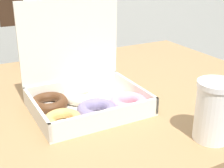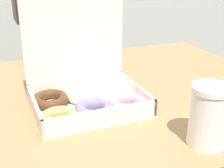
% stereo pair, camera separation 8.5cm
% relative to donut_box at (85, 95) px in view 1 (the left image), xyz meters
% --- Properties ---
extents(donut_box, '(0.32, 0.26, 0.29)m').
position_rel_donut_box_xyz_m(donut_box, '(0.00, 0.00, 0.00)').
color(donut_box, white).
rests_on(donut_box, table).
extents(coffee_cup, '(0.09, 0.09, 0.14)m').
position_rel_donut_box_xyz_m(coffee_cup, '(0.20, -0.28, 0.03)').
color(coffee_cup, white).
rests_on(coffee_cup, table).
extents(person_customer, '(0.38, 0.21, 1.67)m').
position_rel_donut_box_xyz_m(person_customer, '(0.08, 0.71, 0.11)').
color(person_customer, '#665B51').
rests_on(person_customer, ground_plane).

